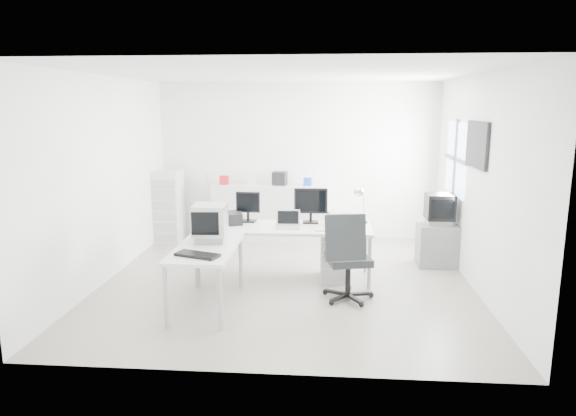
# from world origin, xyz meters

# --- Properties ---
(floor) EXTENTS (5.00, 5.00, 0.01)m
(floor) POSITION_xyz_m (0.00, 0.00, 0.00)
(floor) COLOR #B0AD9E
(floor) RESTS_ON ground
(ceiling) EXTENTS (5.00, 5.00, 0.01)m
(ceiling) POSITION_xyz_m (0.00, 0.00, 2.80)
(ceiling) COLOR white
(ceiling) RESTS_ON back_wall
(back_wall) EXTENTS (5.00, 0.02, 2.80)m
(back_wall) POSITION_xyz_m (0.00, 2.50, 1.40)
(back_wall) COLOR white
(back_wall) RESTS_ON floor
(left_wall) EXTENTS (0.02, 5.00, 2.80)m
(left_wall) POSITION_xyz_m (-2.50, 0.00, 1.40)
(left_wall) COLOR white
(left_wall) RESTS_ON floor
(right_wall) EXTENTS (0.02, 5.00, 2.80)m
(right_wall) POSITION_xyz_m (2.50, 0.00, 1.40)
(right_wall) COLOR white
(right_wall) RESTS_ON floor
(window) EXTENTS (0.02, 1.20, 1.10)m
(window) POSITION_xyz_m (2.48, 1.20, 1.60)
(window) COLOR white
(window) RESTS_ON right_wall
(wall_picture) EXTENTS (0.04, 0.90, 0.60)m
(wall_picture) POSITION_xyz_m (2.47, 0.10, 1.90)
(wall_picture) COLOR black
(wall_picture) RESTS_ON right_wall
(main_desk) EXTENTS (2.40, 0.80, 0.75)m
(main_desk) POSITION_xyz_m (-0.04, 0.14, 0.38)
(main_desk) COLOR silver
(main_desk) RESTS_ON floor
(side_desk) EXTENTS (0.70, 1.40, 0.75)m
(side_desk) POSITION_xyz_m (-0.89, -0.96, 0.38)
(side_desk) COLOR silver
(side_desk) RESTS_ON floor
(drawer_pedestal) EXTENTS (0.40, 0.50, 0.60)m
(drawer_pedestal) POSITION_xyz_m (0.66, 0.19, 0.30)
(drawer_pedestal) COLOR silver
(drawer_pedestal) RESTS_ON floor
(inkjet_printer) EXTENTS (0.53, 0.46, 0.16)m
(inkjet_printer) POSITION_xyz_m (-0.89, 0.24, 0.83)
(inkjet_printer) COLOR black
(inkjet_printer) RESTS_ON main_desk
(lcd_monitor_small) EXTENTS (0.36, 0.22, 0.43)m
(lcd_monitor_small) POSITION_xyz_m (-0.59, 0.39, 0.97)
(lcd_monitor_small) COLOR black
(lcd_monitor_small) RESTS_ON main_desk
(lcd_monitor_large) EXTENTS (0.48, 0.21, 0.49)m
(lcd_monitor_large) POSITION_xyz_m (0.31, 0.39, 1.00)
(lcd_monitor_large) COLOR black
(lcd_monitor_large) RESTS_ON main_desk
(laptop) EXTENTS (0.33, 0.34, 0.21)m
(laptop) POSITION_xyz_m (0.01, 0.04, 0.86)
(laptop) COLOR #B7B7BA
(laptop) RESTS_ON main_desk
(white_keyboard) EXTENTS (0.48, 0.27, 0.02)m
(white_keyboard) POSITION_xyz_m (0.61, -0.01, 0.76)
(white_keyboard) COLOR silver
(white_keyboard) RESTS_ON main_desk
(white_mouse) EXTENTS (0.06, 0.06, 0.06)m
(white_mouse) POSITION_xyz_m (0.91, 0.04, 0.78)
(white_mouse) COLOR silver
(white_mouse) RESTS_ON main_desk
(laser_printer) EXTENTS (0.35, 0.32, 0.18)m
(laser_printer) POSITION_xyz_m (0.71, 0.36, 0.84)
(laser_printer) COLOR #9F9F9F
(laser_printer) RESTS_ON main_desk
(desk_lamp) EXTENTS (0.21, 0.21, 0.51)m
(desk_lamp) POSITION_xyz_m (1.06, 0.44, 1.01)
(desk_lamp) COLOR silver
(desk_lamp) RESTS_ON main_desk
(crt_monitor) EXTENTS (0.44, 0.44, 0.48)m
(crt_monitor) POSITION_xyz_m (-0.89, -0.71, 0.99)
(crt_monitor) COLOR #B7B7BA
(crt_monitor) RESTS_ON side_desk
(black_keyboard) EXTENTS (0.53, 0.35, 0.03)m
(black_keyboard) POSITION_xyz_m (-0.89, -1.36, 0.77)
(black_keyboard) COLOR black
(black_keyboard) RESTS_ON side_desk
(office_chair) EXTENTS (0.79, 0.79, 1.15)m
(office_chair) POSITION_xyz_m (0.82, -0.59, 0.57)
(office_chair) COLOR #2A2E30
(office_chair) RESTS_ON floor
(tv_cabinet) EXTENTS (0.59, 0.48, 0.64)m
(tv_cabinet) POSITION_xyz_m (2.22, 0.91, 0.32)
(tv_cabinet) COLOR slate
(tv_cabinet) RESTS_ON floor
(crt_tv) EXTENTS (0.50, 0.48, 0.45)m
(crt_tv) POSITION_xyz_m (2.22, 0.91, 0.87)
(crt_tv) COLOR black
(crt_tv) RESTS_ON tv_cabinet
(sideboard) EXTENTS (2.01, 0.50, 1.00)m
(sideboard) POSITION_xyz_m (-0.51, 2.24, 0.50)
(sideboard) COLOR silver
(sideboard) RESTS_ON floor
(clutter_box_a) EXTENTS (0.16, 0.14, 0.15)m
(clutter_box_a) POSITION_xyz_m (-1.31, 2.24, 1.08)
(clutter_box_a) COLOR #B21923
(clutter_box_a) RESTS_ON sideboard
(clutter_box_b) EXTENTS (0.15, 0.13, 0.15)m
(clutter_box_b) POSITION_xyz_m (-0.81, 2.24, 1.08)
(clutter_box_b) COLOR silver
(clutter_box_b) RESTS_ON sideboard
(clutter_box_c) EXTENTS (0.27, 0.25, 0.24)m
(clutter_box_c) POSITION_xyz_m (-0.31, 2.24, 1.12)
(clutter_box_c) COLOR black
(clutter_box_c) RESTS_ON sideboard
(clutter_box_d) EXTENTS (0.16, 0.14, 0.14)m
(clutter_box_d) POSITION_xyz_m (0.19, 2.24, 1.07)
(clutter_box_d) COLOR blue
(clutter_box_d) RESTS_ON sideboard
(clutter_bottle) EXTENTS (0.07, 0.07, 0.22)m
(clutter_bottle) POSITION_xyz_m (-1.61, 2.28, 1.11)
(clutter_bottle) COLOR silver
(clutter_bottle) RESTS_ON sideboard
(filing_cabinet) EXTENTS (0.44, 0.53, 1.27)m
(filing_cabinet) POSITION_xyz_m (-2.28, 2.04, 0.63)
(filing_cabinet) COLOR silver
(filing_cabinet) RESTS_ON floor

